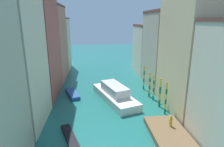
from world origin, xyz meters
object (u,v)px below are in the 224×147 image
mooring_pole_2 (154,87)px  gondola_black (72,142)px  waterfront_dock (168,132)px  mooring_pole_1 (160,92)px  mooring_pole_3 (150,84)px  person_on_dock (171,121)px  mooring_pole_4 (144,77)px  motorboat_0 (72,94)px  vaporetto_white (115,94)px  mooring_pole_0 (166,98)px

mooring_pole_2 → gondola_black: 18.06m
waterfront_dock → mooring_pole_1: bearing=78.2°
mooring_pole_3 → person_on_dock: bearing=-92.8°
mooring_pole_2 → mooring_pole_3: (-0.28, 1.52, 0.03)m
waterfront_dock → mooring_pole_4: bearing=85.9°
gondola_black → motorboat_0: bearing=95.8°
person_on_dock → gondola_black: person_on_dock is taller
vaporetto_white → motorboat_0: bearing=159.5°
mooring_pole_4 → mooring_pole_0: bearing=-87.3°
mooring_pole_4 → vaporetto_white: 8.52m
waterfront_dock → mooring_pole_1: mooring_pole_1 is taller
mooring_pole_0 → vaporetto_white: size_ratio=0.39×
person_on_dock → mooring_pole_4: bearing=88.1°
mooring_pole_2 → gondola_black: mooring_pole_2 is taller
mooring_pole_4 → gondola_black: (-13.18, -17.42, -2.40)m
mooring_pole_3 → mooring_pole_4: 4.12m
mooring_pole_4 → mooring_pole_1: bearing=-86.6°
mooring_pole_0 → mooring_pole_3: 7.06m
motorboat_0 → mooring_pole_2: bearing=-13.6°
person_on_dock → gondola_black: (-12.64, -1.47, -1.26)m
vaporetto_white → mooring_pole_0: bearing=-40.3°
mooring_pole_1 → mooring_pole_2: 2.92m
mooring_pole_0 → mooring_pole_1: 2.61m
mooring_pole_2 → waterfront_dock: bearing=-97.8°
motorboat_0 → mooring_pole_4: bearing=7.8°
mooring_pole_1 → motorboat_0: (-15.24, 6.54, -2.25)m
vaporetto_white → gondola_black: vaporetto_white is taller
person_on_dock → mooring_pole_0: bearing=77.6°
mooring_pole_0 → mooring_pole_1: mooring_pole_0 is taller
mooring_pole_3 → gondola_black: (-13.22, -13.30, -2.28)m
mooring_pole_3 → vaporetto_white: 6.97m
mooring_pole_1 → mooring_pole_3: bearing=96.1°
person_on_dock → mooring_pole_4: mooring_pole_4 is taller
mooring_pole_0 → vaporetto_white: mooring_pole_0 is taller
mooring_pole_0 → gondola_black: (-13.70, -6.26, -2.48)m
person_on_dock → vaporetto_white: (-6.21, 10.95, -0.32)m
mooring_pole_0 → motorboat_0: bearing=149.0°
person_on_dock → vaporetto_white: vaporetto_white is taller
mooring_pole_0 → motorboat_0: (-15.25, 9.15, -2.32)m
waterfront_dock → person_on_dock: person_on_dock is taller
mooring_pole_1 → motorboat_0: bearing=156.8°
mooring_pole_1 → mooring_pole_4: (-0.51, 8.55, -0.00)m
waterfront_dock → mooring_pole_4: mooring_pole_4 is taller
waterfront_dock → mooring_pole_1: 8.72m
mooring_pole_0 → waterfront_dock: bearing=-107.0°
mooring_pole_0 → gondola_black: size_ratio=0.65×
gondola_black → mooring_pole_2: bearing=41.1°
gondola_black → mooring_pole_3: bearing=45.2°
motorboat_0 → vaporetto_white: bearing=-20.5°
mooring_pole_2 → mooring_pole_0: bearing=-87.9°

